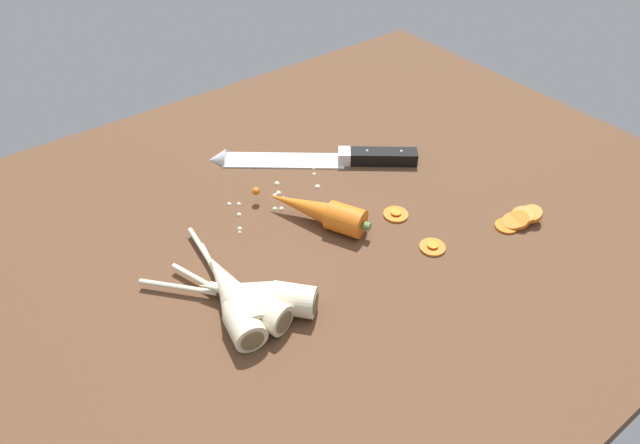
{
  "coord_description": "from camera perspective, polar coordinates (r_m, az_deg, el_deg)",
  "views": [
    {
      "loc": [
        -36.69,
        -50.76,
        53.68
      ],
      "look_at": [
        0.0,
        -2.0,
        1.5
      ],
      "focal_mm": 31.79,
      "sensor_mm": 36.0,
      "label": 1
    }
  ],
  "objects": [
    {
      "name": "chefs_knife",
      "position": [
        0.95,
        -1.07,
        6.44
      ],
      "size": [
        29.37,
        24.1,
        4.18
      ],
      "color": "silver",
      "rests_on": "ground_plane"
    },
    {
      "name": "ground_plane",
      "position": [
        0.84,
        -0.82,
        -1.11
      ],
      "size": [
        120.0,
        90.0,
        4.0
      ],
      "primitive_type": "cube",
      "color": "brown"
    },
    {
      "name": "parsnip_back",
      "position": [
        0.7,
        -6.46,
        -7.23
      ],
      "size": [
        16.95,
        18.58,
        4.0
      ],
      "color": "beige",
      "rests_on": "ground_plane"
    },
    {
      "name": "parsnip_mid_left",
      "position": [
        0.7,
        -8.73,
        -8.15
      ],
      "size": [
        5.97,
        19.22,
        4.0
      ],
      "color": "beige",
      "rests_on": "ground_plane"
    },
    {
      "name": "parsnip_mid_right",
      "position": [
        0.71,
        -9.01,
        -6.8
      ],
      "size": [
        5.42,
        21.35,
        4.0
      ],
      "color": "beige",
      "rests_on": "ground_plane"
    },
    {
      "name": "carrot_slice_stack",
      "position": [
        0.87,
        19.32,
        0.25
      ],
      "size": [
        7.08,
        4.31,
        2.61
      ],
      "color": "orange",
      "rests_on": "ground_plane"
    },
    {
      "name": "parsnip_front",
      "position": [
        0.7,
        -7.55,
        -7.87
      ],
      "size": [
        8.14,
        17.95,
        4.0
      ],
      "color": "beige",
      "rests_on": "ground_plane"
    },
    {
      "name": "mince_crumbs",
      "position": [
        0.87,
        -4.36,
        2.67
      ],
      "size": [
        18.54,
        7.17,
        0.89
      ],
      "color": "beige",
      "rests_on": "ground_plane"
    },
    {
      "name": "carrot_slice_stray_near",
      "position": [
        0.8,
        11.26,
        -2.41
      ],
      "size": [
        3.6,
        3.6,
        0.7
      ],
      "color": "orange",
      "rests_on": "ground_plane"
    },
    {
      "name": "carrot_slice_stray_mid",
      "position": [
        0.84,
        7.65,
        0.85
      ],
      "size": [
        3.67,
        3.67,
        0.7
      ],
      "color": "orange",
      "rests_on": "ground_plane"
    },
    {
      "name": "whole_carrot",
      "position": [
        0.81,
        -0.17,
        1.13
      ],
      "size": [
        10.42,
        17.4,
        4.2
      ],
      "color": "orange",
      "rests_on": "ground_plane"
    }
  ]
}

